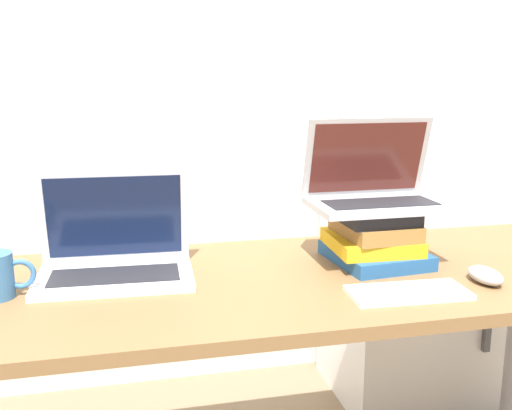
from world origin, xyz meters
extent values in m
cube|color=silver|center=(0.00, 1.34, 1.35)|extent=(8.00, 0.05, 2.70)
cube|color=brown|center=(0.00, 0.33, 0.76)|extent=(1.78, 0.65, 0.03)
cube|color=silver|center=(-0.44, 0.39, 0.78)|extent=(0.38, 0.26, 0.02)
cube|color=#232328|center=(-0.44, 0.37, 0.79)|extent=(0.30, 0.14, 0.00)
cube|color=silver|center=(-0.43, 0.49, 0.91)|extent=(0.37, 0.07, 0.24)
cube|color=#0F1938|center=(-0.43, 0.48, 0.91)|extent=(0.33, 0.05, 0.21)
cube|color=#235693|center=(0.22, 0.38, 0.79)|extent=(0.24, 0.26, 0.04)
cube|color=gold|center=(0.21, 0.38, 0.83)|extent=(0.22, 0.22, 0.04)
cube|color=olive|center=(0.22, 0.38, 0.87)|extent=(0.18, 0.22, 0.04)
cube|color=black|center=(0.21, 0.38, 0.90)|extent=(0.19, 0.21, 0.04)
cube|color=#B2B2B7|center=(0.22, 0.36, 0.93)|extent=(0.34, 0.22, 0.02)
cube|color=#232328|center=(0.22, 0.35, 0.94)|extent=(0.28, 0.11, 0.00)
cube|color=#B2B2B7|center=(0.22, 0.45, 1.04)|extent=(0.34, 0.06, 0.21)
cube|color=#4C1E19|center=(0.22, 0.44, 1.04)|extent=(0.30, 0.05, 0.18)
cube|color=white|center=(0.19, 0.14, 0.78)|extent=(0.27, 0.13, 0.01)
cube|color=silver|center=(0.19, 0.14, 0.79)|extent=(0.25, 0.10, 0.00)
ellipsoid|color=#B2B2B7|center=(0.41, 0.17, 0.79)|extent=(0.06, 0.11, 0.04)
torus|color=teal|center=(-0.64, 0.33, 0.83)|extent=(0.07, 0.01, 0.07)
cube|color=white|center=(0.67, 1.02, 0.46)|extent=(0.58, 0.51, 0.91)
cube|color=#4C4C51|center=(0.84, 0.75, 0.50)|extent=(0.02, 0.02, 0.46)
camera|label=1|loc=(-0.42, -1.00, 1.26)|focal=42.00mm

